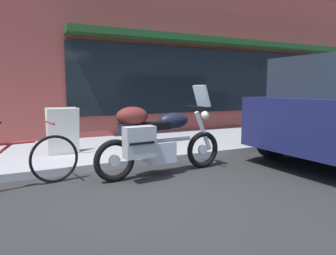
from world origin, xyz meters
name	(u,v)px	position (x,y,z in m)	size (l,w,h in m)	color
ground_plane	(134,197)	(0.00, 0.00, 0.00)	(80.00, 80.00, 0.00)	#292929
storefront_building	(322,26)	(8.91, 4.36, 3.55)	(25.81, 0.90, 7.27)	brown
touring_motorcycle	(156,137)	(0.63, 0.74, 0.60)	(2.18, 0.76, 1.39)	black
parked_bicycle	(11,162)	(-1.33, 0.99, 0.37)	(1.75, 0.48, 0.93)	black
sandwich_board_sign	(63,131)	(-0.47, 2.43, 0.55)	(0.55, 0.40, 0.86)	silver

